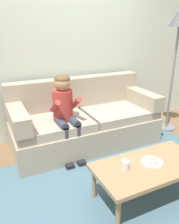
# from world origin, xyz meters

# --- Properties ---
(ground) EXTENTS (10.00, 10.00, 0.00)m
(ground) POSITION_xyz_m (0.00, 0.00, 0.00)
(ground) COLOR brown
(wall_back) EXTENTS (8.00, 0.10, 2.80)m
(wall_back) POSITION_xyz_m (0.00, 1.40, 1.40)
(wall_back) COLOR beige
(wall_back) RESTS_ON ground
(area_rug) EXTENTS (2.81, 1.85, 0.01)m
(area_rug) POSITION_xyz_m (0.00, -0.25, 0.01)
(area_rug) COLOR #476675
(area_rug) RESTS_ON ground
(couch) EXTENTS (2.09, 0.90, 0.94)m
(couch) POSITION_xyz_m (0.00, 0.85, 0.34)
(couch) COLOR tan
(couch) RESTS_ON ground
(coffee_table) EXTENTS (1.11, 0.57, 0.39)m
(coffee_table) POSITION_xyz_m (0.09, -0.49, 0.35)
(coffee_table) COLOR #937551
(coffee_table) RESTS_ON ground
(person_child) EXTENTS (0.34, 0.58, 1.10)m
(person_child) POSITION_xyz_m (-0.37, 0.64, 0.67)
(person_child) COLOR #AD3833
(person_child) RESTS_ON ground
(plate) EXTENTS (0.21, 0.21, 0.01)m
(plate) POSITION_xyz_m (0.13, -0.48, 0.40)
(plate) COLOR white
(plate) RESTS_ON coffee_table
(donut) EXTENTS (0.16, 0.16, 0.04)m
(donut) POSITION_xyz_m (0.13, -0.48, 0.42)
(donut) COLOR beige
(donut) RESTS_ON plate
(mug) EXTENTS (0.08, 0.08, 0.09)m
(mug) POSITION_xyz_m (-0.17, -0.46, 0.44)
(mug) COLOR silver
(mug) RESTS_ON coffee_table
(floor_lamp) EXTENTS (0.33, 0.33, 1.91)m
(floor_lamp) POSITION_xyz_m (1.49, 0.71, 1.58)
(floor_lamp) COLOR slate
(floor_lamp) RESTS_ON ground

